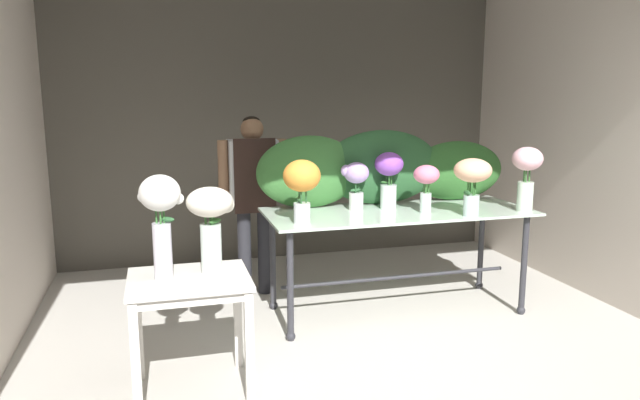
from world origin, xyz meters
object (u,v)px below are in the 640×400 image
vase_sunset_snapdragons (302,182)px  vase_white_roses_tall (161,213)px  side_table_white (190,294)px  vase_violet_peonies (389,175)px  vase_cream_lisianthus_tall (211,218)px  vase_peach_stock (473,177)px  display_table_glass (398,226)px  vase_rosy_carnations (426,181)px  florist (253,186)px  vase_lilac_lilies (356,180)px  vase_blush_roses (527,172)px

vase_sunset_snapdragons → vase_white_roses_tall: size_ratio=0.76×
side_table_white → vase_sunset_snapdragons: size_ratio=1.55×
vase_violet_peonies → vase_cream_lisianthus_tall: vase_violet_peonies is taller
side_table_white → vase_peach_stock: vase_peach_stock is taller
vase_white_roses_tall → side_table_white: bearing=-0.2°
side_table_white → vase_sunset_snapdragons: vase_sunset_snapdragons is taller
display_table_glass → vase_rosy_carnations: 0.44m
florist → vase_lilac_lilies: 0.97m
side_table_white → vase_peach_stock: bearing=14.0°
florist → side_table_white: bearing=-111.8°
display_table_glass → vase_violet_peonies: (-0.05, 0.10, 0.41)m
side_table_white → vase_cream_lisianthus_tall: vase_cream_lisianthus_tall is taller
vase_rosy_carnations → vase_cream_lisianthus_tall: 1.87m
vase_white_roses_tall → vase_violet_peonies: bearing=28.6°
vase_lilac_lilies → side_table_white: bearing=-144.0°
vase_lilac_lilies → vase_white_roses_tall: size_ratio=0.63×
vase_peach_stock → vase_blush_roses: bearing=6.3°
side_table_white → florist: florist is taller
vase_violet_peonies → vase_white_roses_tall: bearing=-151.4°
side_table_white → vase_blush_roses: (2.67, 0.60, 0.55)m
side_table_white → florist: bearing=68.2°
vase_rosy_carnations → vase_peach_stock: 0.36m
display_table_glass → vase_sunset_snapdragons: 1.00m
side_table_white → vase_violet_peonies: (1.66, 0.98, 0.51)m
vase_rosy_carnations → vase_cream_lisianthus_tall: (-1.74, -0.70, -0.05)m
vase_sunset_snapdragons → vase_cream_lisianthus_tall: vase_sunset_snapdragons is taller
vase_cream_lisianthus_tall → vase_violet_peonies: bearing=31.4°
vase_blush_roses → vase_cream_lisianthus_tall: (-2.53, -0.54, -0.11)m
vase_rosy_carnations → vase_cream_lisianthus_tall: vase_cream_lisianthus_tall is taller
side_table_white → vase_rosy_carnations: 2.09m
display_table_glass → side_table_white: (-1.71, -0.89, -0.11)m
vase_peach_stock → vase_sunset_snapdragons: bearing=175.7°
vase_peach_stock → vase_rosy_carnations: bearing=142.3°
vase_blush_roses → vase_peach_stock: size_ratio=1.15×
florist → vase_rosy_carnations: florist is taller
vase_blush_roses → vase_lilac_lilies: vase_blush_roses is taller
florist → vase_blush_roses: bearing=-27.1°
vase_white_roses_tall → vase_cream_lisianthus_tall: 0.30m
florist → display_table_glass: bearing=-35.3°
display_table_glass → vase_cream_lisianthus_tall: 1.80m
vase_rosy_carnations → vase_white_roses_tall: bearing=-159.6°
vase_peach_stock → vase_lilac_lilies: bearing=148.8°
vase_sunset_snapdragons → vase_white_roses_tall: bearing=-147.2°
display_table_glass → vase_peach_stock: bearing=-37.3°
vase_white_roses_tall → vase_peach_stock: bearing=13.1°
display_table_glass → florist: (-1.05, 0.75, 0.26)m
vase_peach_stock → florist: bearing=144.1°
vase_white_roses_tall → vase_cream_lisianthus_tall: size_ratio=1.18×
vase_sunset_snapdragons → vase_cream_lisianthus_tall: size_ratio=0.89×
vase_lilac_lilies → vase_cream_lisianthus_tall: size_ratio=0.74×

